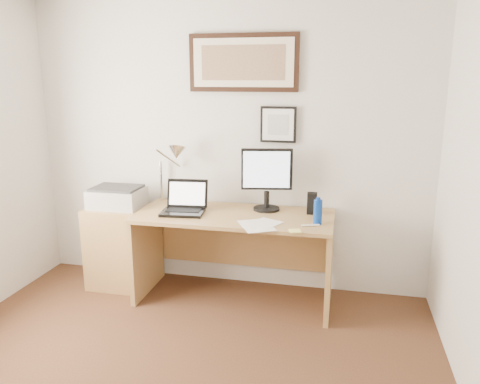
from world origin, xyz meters
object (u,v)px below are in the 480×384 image
(lcd_monitor, at_px, (267,176))
(side_cabinet, at_px, (119,247))
(desk, at_px, (236,238))
(printer, at_px, (117,197))
(water_bottle, at_px, (318,212))
(laptop, at_px, (184,206))
(book, at_px, (166,209))

(lcd_monitor, bearing_deg, side_cabinet, -174.56)
(desk, bearing_deg, side_cabinet, -178.11)
(printer, bearing_deg, water_bottle, -5.93)
(side_cabinet, distance_m, desk, 1.08)
(laptop, bearing_deg, lcd_monitor, 17.88)
(book, relative_size, desk, 0.16)
(side_cabinet, xyz_separation_m, laptop, (0.66, -0.08, 0.44))
(lcd_monitor, bearing_deg, book, -167.43)
(side_cabinet, height_order, book, book)
(book, relative_size, lcd_monitor, 0.50)
(water_bottle, height_order, desk, water_bottle)
(side_cabinet, relative_size, laptop, 2.01)
(book, bearing_deg, water_bottle, -4.73)
(lcd_monitor, height_order, printer, lcd_monitor)
(laptop, distance_m, lcd_monitor, 0.72)
(desk, relative_size, lcd_monitor, 3.08)
(desk, distance_m, printer, 1.11)
(water_bottle, relative_size, lcd_monitor, 0.36)
(book, relative_size, laptop, 0.71)
(side_cabinet, xyz_separation_m, desk, (1.07, 0.04, 0.15))
(side_cabinet, height_order, printer, printer)
(desk, distance_m, lcd_monitor, 0.58)
(book, bearing_deg, printer, 170.98)
(side_cabinet, relative_size, water_bottle, 3.89)
(desk, bearing_deg, printer, -179.08)
(laptop, relative_size, printer, 0.82)
(side_cabinet, bearing_deg, desk, 1.89)
(desk, relative_size, printer, 3.64)
(desk, xyz_separation_m, laptop, (-0.41, -0.12, 0.29))
(water_bottle, xyz_separation_m, laptop, (-1.09, 0.08, -0.04))
(side_cabinet, relative_size, lcd_monitor, 1.40)
(side_cabinet, relative_size, book, 2.82)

